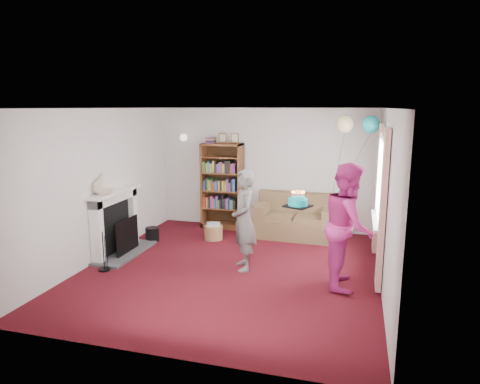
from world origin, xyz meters
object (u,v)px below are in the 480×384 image
(person_magenta, at_px, (348,225))
(birthday_cake, at_px, (298,202))
(person_striped, at_px, (244,220))
(sofa, at_px, (296,220))
(bookcase, at_px, (223,186))

(person_magenta, height_order, birthday_cake, person_magenta)
(person_striped, bearing_deg, sofa, 140.07)
(person_striped, xyz_separation_m, birthday_cake, (0.86, -0.22, 0.38))
(person_striped, distance_m, person_magenta, 1.60)
(person_striped, height_order, person_magenta, person_magenta)
(bookcase, bearing_deg, person_striped, -64.54)
(bookcase, height_order, birthday_cake, bookcase)
(person_striped, relative_size, person_magenta, 0.90)
(bookcase, xyz_separation_m, person_striped, (1.05, -2.21, -0.09))
(sofa, distance_m, person_magenta, 2.50)
(person_magenta, distance_m, birthday_cake, 0.77)
(bookcase, height_order, person_magenta, bookcase)
(person_magenta, relative_size, birthday_cake, 5.28)
(sofa, bearing_deg, person_striped, -103.30)
(sofa, bearing_deg, birthday_cake, -79.74)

